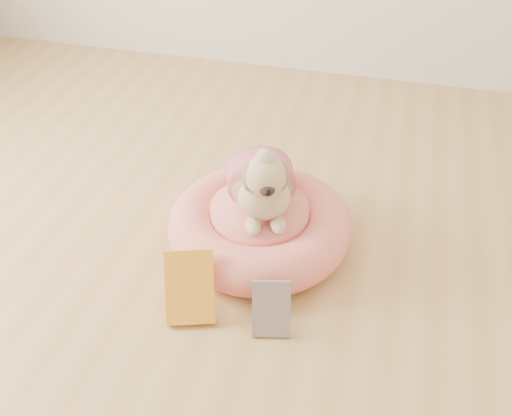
% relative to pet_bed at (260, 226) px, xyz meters
% --- Properties ---
extents(floor, '(4.50, 4.50, 0.00)m').
position_rel_pet_bed_xyz_m(floor, '(-0.21, -0.74, -0.08)').
color(floor, tan).
rests_on(floor, ground).
extents(pet_bed, '(0.66, 0.66, 0.17)m').
position_rel_pet_bed_xyz_m(pet_bed, '(0.00, 0.00, 0.00)').
color(pet_bed, '#FF6366').
rests_on(pet_bed, floor).
extents(dog, '(0.41, 0.48, 0.30)m').
position_rel_pet_bed_xyz_m(dog, '(0.01, 0.01, 0.24)').
color(dog, brown).
rests_on(dog, pet_bed).
extents(book_yellow, '(0.20, 0.20, 0.20)m').
position_rel_pet_bed_xyz_m(book_yellow, '(-0.13, -0.37, 0.02)').
color(book_yellow, yellow).
rests_on(book_yellow, floor).
extents(book_white, '(0.14, 0.12, 0.17)m').
position_rel_pet_bed_xyz_m(book_white, '(0.13, -0.38, 0.00)').
color(book_white, silver).
rests_on(book_white, floor).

